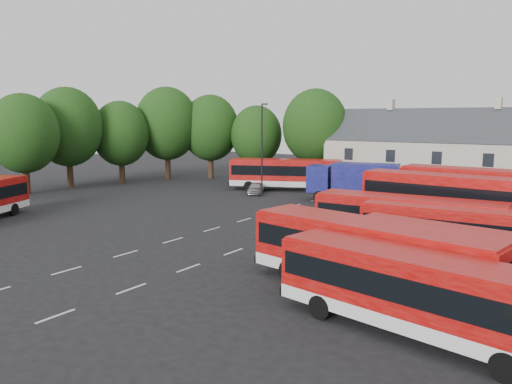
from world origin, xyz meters
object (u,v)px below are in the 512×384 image
(bus_dd_south, at_px, (441,202))
(lamppost, at_px, (262,148))
(silver_car, at_px, (256,188))
(box_truck, at_px, (354,180))
(bus_row_a, at_px, (417,288))

(bus_dd_south, relative_size, lamppost, 1.12)
(bus_dd_south, bearing_deg, lamppost, 162.96)
(silver_car, bearing_deg, lamppost, -63.67)
(box_truck, height_order, silver_car, box_truck)
(bus_row_a, height_order, lamppost, lamppost)
(silver_car, xyz_separation_m, lamppost, (1.65, -1.26, 4.42))
(bus_row_a, distance_m, silver_car, 35.43)
(bus_dd_south, relative_size, silver_car, 2.91)
(lamppost, bearing_deg, bus_dd_south, -21.34)
(lamppost, bearing_deg, silver_car, 142.70)
(box_truck, relative_size, silver_car, 2.45)
(silver_car, height_order, lamppost, lamppost)
(bus_row_a, relative_size, box_truck, 1.26)
(bus_row_a, distance_m, bus_dd_south, 16.83)
(bus_row_a, relative_size, lamppost, 1.19)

